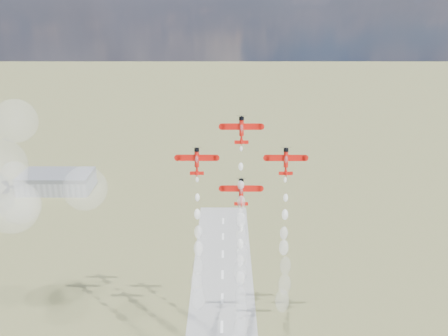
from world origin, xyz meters
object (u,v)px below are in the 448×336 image
plane_lead (242,129)px  plane_slot (241,191)px  hangar (57,182)px  plane_left (197,161)px  plane_right (286,161)px

plane_lead → plane_slot: plane_lead is taller
hangar → plane_slot: (126.96, -163.49, 61.84)m
plane_lead → plane_slot: 21.57m
hangar → plane_left: plane_left is taller
hangar → plane_lead: bearing=-51.3°
plane_lead → plane_left: size_ratio=1.00×
plane_right → plane_slot: plane_right is taller
plane_left → plane_right: 30.82m
plane_left → plane_right: size_ratio=1.00×
hangar → plane_right: size_ratio=3.70×
hangar → plane_left: bearing=-55.3°
plane_lead → plane_left: plane_lead is taller
plane_left → plane_slot: bearing=-8.8°
hangar → plane_lead: plane_lead is taller
plane_lead → plane_right: bearing=-8.8°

